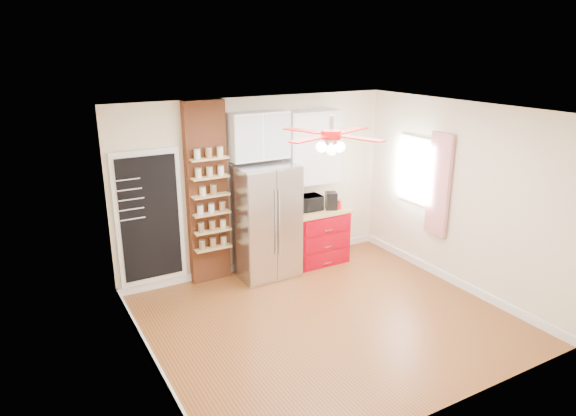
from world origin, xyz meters
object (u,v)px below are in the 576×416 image
coffee_maker (331,201)px  canister_left (338,204)px  red_cabinet (317,235)px  ceiling_fan (331,135)px  fridge (265,221)px  pantry_jar_oats (203,191)px  toaster_oven (308,203)px

coffee_maker → canister_left: coffee_maker is taller
red_cabinet → ceiling_fan: 2.75m
fridge → canister_left: 1.27m
red_cabinet → pantry_jar_oats: 2.12m
ceiling_fan → canister_left: size_ratio=9.08×
fridge → pantry_jar_oats: bearing=169.0°
canister_left → red_cabinet: bearing=152.5°
toaster_oven → pantry_jar_oats: (-1.71, 0.09, 0.41)m
fridge → red_cabinet: bearing=3.0°
ceiling_fan → toaster_oven: size_ratio=3.23×
canister_left → pantry_jar_oats: (-2.17, 0.28, 0.46)m
coffee_maker → canister_left: bearing=-6.4°
ceiling_fan → fridge: bearing=91.8°
red_cabinet → canister_left: canister_left is taller
red_cabinet → canister_left: size_ratio=6.10×
fridge → toaster_oven: 0.82m
canister_left → pantry_jar_oats: 2.23m
coffee_maker → pantry_jar_oats: size_ratio=2.32×
toaster_oven → pantry_jar_oats: size_ratio=3.61×
ceiling_fan → pantry_jar_oats: (-0.96, 1.81, -0.99)m
coffee_maker → pantry_jar_oats: pantry_jar_oats is taller
fridge → red_cabinet: fridge is taller
fridge → canister_left: fridge is taller
coffee_maker → fridge: bearing=-159.1°
fridge → ceiling_fan: (0.05, -1.63, 1.55)m
pantry_jar_oats → coffee_maker: bearing=-6.1°
red_cabinet → ceiling_fan: (-0.92, -1.68, 1.97)m
toaster_oven → pantry_jar_oats: bearing=178.3°
toaster_oven → ceiling_fan: bearing=-112.5°
ceiling_fan → coffee_maker: ceiling_fan is taller
fridge → coffee_maker: bearing=-2.2°
red_cabinet → coffee_maker: bearing=-26.4°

